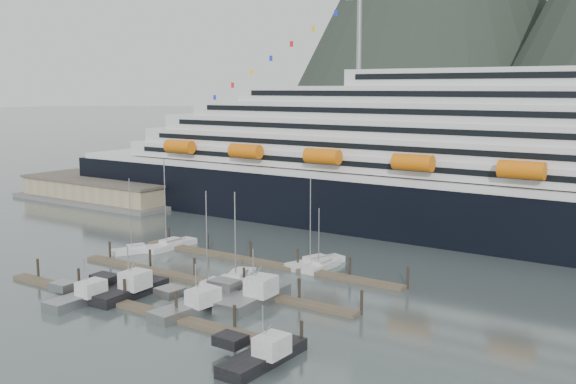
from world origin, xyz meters
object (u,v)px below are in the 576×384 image
at_px(warehouse, 105,191).
at_px(sailboat_d, 212,287).
at_px(trawler_c, 195,304).
at_px(cruise_ship, 564,177).
at_px(trawler_a, 85,295).
at_px(trawler_d, 262,355).
at_px(sailboat_e, 171,246).
at_px(sailboat_c, 238,280).
at_px(sailboat_f, 321,267).
at_px(trawler_b, 128,289).
at_px(sailboat_g, 315,263).
at_px(sailboat_a, 136,250).
at_px(trawler_e, 252,296).

bearing_deg(warehouse, sailboat_d, -30.24).
bearing_deg(trawler_c, sailboat_d, 32.86).
distance_m(cruise_ship, trawler_a, 79.73).
relative_size(trawler_a, trawler_d, 1.03).
height_order(warehouse, sailboat_d, sailboat_d).
bearing_deg(trawler_c, sailboat_e, 54.23).
height_order(sailboat_c, sailboat_f, sailboat_c).
height_order(sailboat_d, trawler_b, sailboat_d).
bearing_deg(cruise_ship, warehouse, -172.77).
relative_size(sailboat_c, trawler_a, 1.19).
bearing_deg(trawler_b, sailboat_g, -27.12).
height_order(sailboat_d, sailboat_g, sailboat_d).
bearing_deg(sailboat_f, cruise_ship, -34.84).
bearing_deg(sailboat_d, sailboat_c, -19.39).
bearing_deg(warehouse, trawler_a, -41.97).
height_order(sailboat_a, trawler_e, sailboat_a).
distance_m(sailboat_e, trawler_a, 29.56).
distance_m(sailboat_e, trawler_e, 33.54).
xyz_separation_m(sailboat_g, trawler_b, (-11.82, -26.91, 0.52)).
bearing_deg(sailboat_f, trawler_c, 175.20).
height_order(cruise_ship, sailboat_d, cruise_ship).
distance_m(cruise_ship, trawler_c, 68.43).
height_order(sailboat_e, sailboat_g, sailboat_e).
relative_size(sailboat_a, sailboat_f, 1.31).
bearing_deg(sailboat_c, trawler_a, 125.43).
bearing_deg(trawler_e, trawler_c, 143.99).
bearing_deg(warehouse, sailboat_c, -27.15).
relative_size(trawler_d, trawler_e, 0.90).
bearing_deg(trawler_e, trawler_d, -142.86).
height_order(sailboat_e, trawler_a, sailboat_e).
relative_size(warehouse, trawler_e, 3.77).
bearing_deg(trawler_c, trawler_d, -111.56).
distance_m(sailboat_a, sailboat_f, 31.77).
xyz_separation_m(cruise_ship, trawler_c, (-28.31, -61.28, -11.19)).
distance_m(sailboat_a, trawler_b, 23.78).
xyz_separation_m(warehouse, sailboat_c, (70.47, -36.15, -1.82)).
relative_size(trawler_b, trawler_d, 1.06).
xyz_separation_m(sailboat_a, sailboat_c, (24.82, -4.05, 0.02)).
height_order(sailboat_e, trawler_c, sailboat_e).
xyz_separation_m(trawler_a, trawler_b, (2.79, 4.75, 0.12)).
height_order(cruise_ship, sailboat_g, cruise_ship).
height_order(trawler_c, trawler_d, trawler_d).
xyz_separation_m(cruise_ship, sailboat_a, (-56.37, -45.04, -11.63)).
height_order(sailboat_g, trawler_c, sailboat_g).
distance_m(warehouse, trawler_a, 80.26).
distance_m(trawler_c, trawler_d, 18.00).
relative_size(sailboat_c, trawler_d, 1.23).
xyz_separation_m(sailboat_e, trawler_a, (11.66, -27.16, 0.38)).
height_order(warehouse, trawler_e, trawler_e).
bearing_deg(sailboat_a, trawler_d, -92.00).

